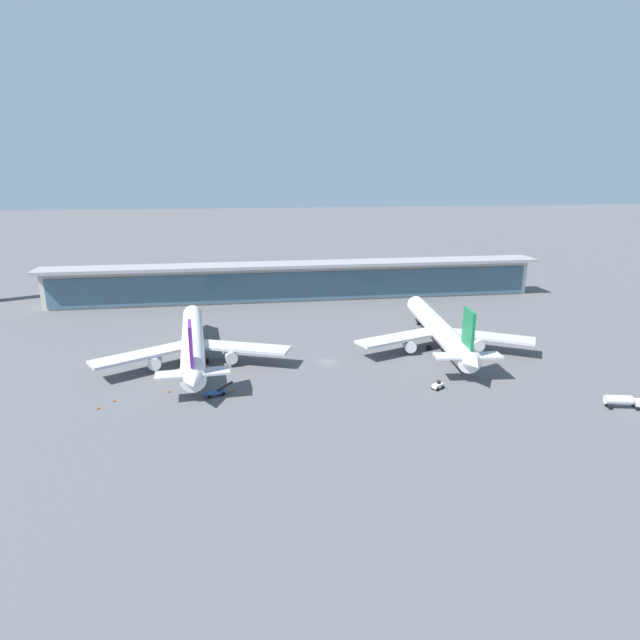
% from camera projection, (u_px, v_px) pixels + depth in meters
% --- Properties ---
extents(ground_plane, '(1200.00, 1200.00, 0.00)m').
position_uv_depth(ground_plane, '(327.00, 362.00, 144.06)').
color(ground_plane, '#515154').
extents(airliner_left_stand, '(51.54, 67.24, 17.90)m').
position_uv_depth(airliner_left_stand, '(193.00, 343.00, 141.99)').
color(airliner_left_stand, white).
rests_on(airliner_left_stand, ground).
extents(airliner_centre_stand, '(51.50, 67.24, 17.90)m').
position_uv_depth(airliner_centre_stand, '(440.00, 330.00, 153.50)').
color(airliner_centre_stand, white).
rests_on(airliner_centre_stand, ground).
extents(service_truck_near_nose_white, '(8.89, 4.22, 2.95)m').
position_uv_depth(service_truck_near_nose_white, '(623.00, 401.00, 115.64)').
color(service_truck_near_nose_white, silver).
rests_on(service_truck_near_nose_white, ground).
extents(service_truck_under_wing_white, '(3.33, 2.97, 2.05)m').
position_uv_depth(service_truck_under_wing_white, '(438.00, 386.00, 125.86)').
color(service_truck_under_wing_white, silver).
rests_on(service_truck_under_wing_white, ground).
extents(service_truck_mid_apron_blue, '(6.85, 3.60, 2.70)m').
position_uv_depth(service_truck_mid_apron_blue, '(216.00, 392.00, 122.30)').
color(service_truck_mid_apron_blue, '#234C9E').
rests_on(service_truck_mid_apron_blue, ground).
extents(terminal_building, '(195.65, 12.80, 15.20)m').
position_uv_depth(terminal_building, '(298.00, 280.00, 210.48)').
color(terminal_building, beige).
rests_on(terminal_building, ground).
extents(safety_cone_alpha, '(0.62, 0.62, 0.70)m').
position_uv_depth(safety_cone_alpha, '(98.00, 408.00, 115.50)').
color(safety_cone_alpha, orange).
rests_on(safety_cone_alpha, ground).
extents(safety_cone_bravo, '(0.62, 0.62, 0.70)m').
position_uv_depth(safety_cone_bravo, '(114.00, 400.00, 119.29)').
color(safety_cone_bravo, orange).
rests_on(safety_cone_bravo, ground).
extents(safety_cone_charlie, '(0.62, 0.62, 0.70)m').
position_uv_depth(safety_cone_charlie, '(233.00, 390.00, 124.61)').
color(safety_cone_charlie, orange).
rests_on(safety_cone_charlie, ground).
extents(safety_cone_delta, '(0.62, 0.62, 0.70)m').
position_uv_depth(safety_cone_delta, '(169.00, 391.00, 124.23)').
color(safety_cone_delta, orange).
rests_on(safety_cone_delta, ground).
extents(safety_cone_echo, '(0.62, 0.62, 0.70)m').
position_uv_depth(safety_cone_echo, '(242.00, 394.00, 122.65)').
color(safety_cone_echo, orange).
rests_on(safety_cone_echo, ground).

